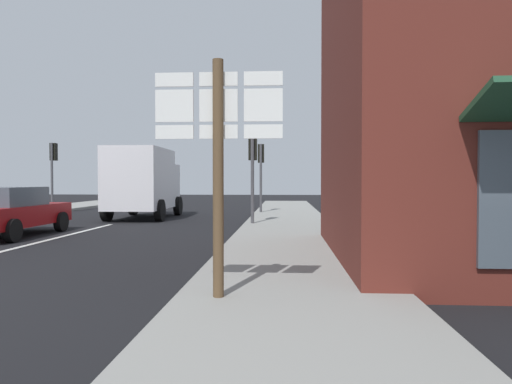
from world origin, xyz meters
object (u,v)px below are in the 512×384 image
traffic_light_far_left (53,161)px  delivery_truck (144,181)px  traffic_light_far_right (261,163)px  route_sign_post (218,153)px  sedan_far (9,211)px  traffic_light_near_right (253,159)px

traffic_light_far_left → delivery_truck: bearing=-28.3°
delivery_truck → traffic_light_far_right: traffic_light_far_right is taller
delivery_truck → route_sign_post: bearing=-68.7°
sedan_far → traffic_light_far_right: size_ratio=1.22×
route_sign_post → traffic_light_near_right: bearing=91.5°
route_sign_post → traffic_light_near_right: size_ratio=0.97×
route_sign_post → traffic_light_far_left: 20.18m
sedan_far → traffic_light_far_right: (7.01, 9.17, 1.80)m
delivery_truck → traffic_light_far_left: (-5.76, 3.10, 1.03)m
delivery_truck → traffic_light_near_right: traffic_light_near_right is taller
route_sign_post → traffic_light_far_right: (-0.28, 16.19, 0.56)m
sedan_far → traffic_light_far_right: traffic_light_far_right is taller
sedan_far → traffic_light_near_right: 7.95m
traffic_light_near_right → traffic_light_far_right: 5.81m
traffic_light_near_right → traffic_light_far_right: size_ratio=0.96×
route_sign_post → traffic_light_near_right: 10.40m
route_sign_post → traffic_light_far_left: traffic_light_far_left is taller
delivery_truck → traffic_light_far_right: size_ratio=1.46×
sedan_far → traffic_light_far_left: 10.69m
traffic_light_near_right → traffic_light_far_right: traffic_light_far_right is taller
route_sign_post → traffic_light_far_right: size_ratio=0.93×
traffic_light_near_right → traffic_light_far_right: (-0.00, 5.81, 0.11)m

